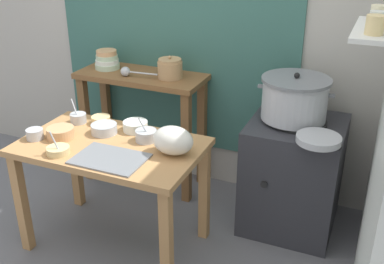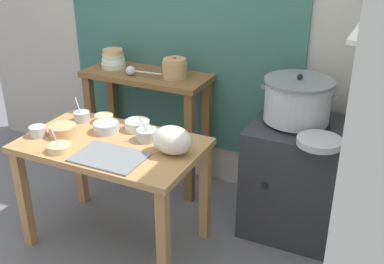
{
  "view_description": "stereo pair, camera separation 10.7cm",
  "coord_description": "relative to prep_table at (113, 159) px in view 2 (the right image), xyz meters",
  "views": [
    {
      "loc": [
        1.32,
        -2.08,
        1.96
      ],
      "look_at": [
        0.35,
        0.19,
        0.82
      ],
      "focal_mm": 43.77,
      "sensor_mm": 36.0,
      "label": 1
    },
    {
      "loc": [
        1.41,
        -2.03,
        1.96
      ],
      "look_at": [
        0.35,
        0.19,
        0.82
      ],
      "focal_mm": 43.77,
      "sensor_mm": 36.0,
      "label": 2
    }
  ],
  "objects": [
    {
      "name": "prep_bowl_4",
      "position": [
        -0.12,
        0.12,
        0.14
      ],
      "size": [
        0.16,
        0.16,
        0.06
      ],
      "color": "#B7BABF",
      "rests_on": "prep_table"
    },
    {
      "name": "clay_pot",
      "position": [
        0.03,
        0.79,
        0.36
      ],
      "size": [
        0.18,
        0.18,
        0.16
      ],
      "color": "tan",
      "rests_on": "back_shelf_table"
    },
    {
      "name": "wall_back",
      "position": [
        0.2,
        1.05,
        0.69
      ],
      "size": [
        4.4,
        0.12,
        2.6
      ],
      "color": "#B2ADA3",
      "rests_on": "ground"
    },
    {
      "name": "ground_plane",
      "position": [
        0.11,
        -0.04,
        -0.61
      ],
      "size": [
        9.0,
        9.0,
        0.0
      ],
      "primitive_type": "plane",
      "color": "slate"
    },
    {
      "name": "prep_bowl_0",
      "position": [
        0.04,
        0.23,
        0.14
      ],
      "size": [
        0.16,
        0.16,
        0.06
      ],
      "color": "silver",
      "rests_on": "prep_table"
    },
    {
      "name": "prep_bowl_3",
      "position": [
        -0.32,
        -0.05,
        0.15
      ],
      "size": [
        0.17,
        0.17,
        0.07
      ],
      "color": "tan",
      "rests_on": "prep_table"
    },
    {
      "name": "back_shelf_table",
      "position": [
        -0.21,
        0.79,
        0.07
      ],
      "size": [
        0.96,
        0.4,
        0.9
      ],
      "color": "brown",
      "rests_on": "ground"
    },
    {
      "name": "serving_tray",
      "position": [
        0.1,
        -0.17,
        0.12
      ],
      "size": [
        0.4,
        0.28,
        0.01
      ],
      "primitive_type": "cube",
      "color": "slate",
      "rests_on": "prep_table"
    },
    {
      "name": "steamer_pot",
      "position": [
        0.95,
        0.68,
        0.31
      ],
      "size": [
        0.48,
        0.43,
        0.31
      ],
      "color": "#B7BABF",
      "rests_on": "stove_block"
    },
    {
      "name": "prep_bowl_7",
      "position": [
        0.18,
        0.12,
        0.15
      ],
      "size": [
        0.13,
        0.13,
        0.16
      ],
      "color": "#B7BABF",
      "rests_on": "prep_table"
    },
    {
      "name": "prep_bowl_1",
      "position": [
        -0.21,
        -0.23,
        0.13
      ],
      "size": [
        0.13,
        0.13,
        0.15
      ],
      "color": "#E5C684",
      "rests_on": "prep_table"
    },
    {
      "name": "prep_bowl_6",
      "position": [
        -0.46,
        -0.12,
        0.15
      ],
      "size": [
        0.1,
        0.1,
        0.06
      ],
      "color": "#B7BABF",
      "rests_on": "prep_table"
    },
    {
      "name": "prep_bowl_2",
      "position": [
        -0.36,
        0.19,
        0.15
      ],
      "size": [
        0.11,
        0.11,
        0.16
      ],
      "color": "#B7BABF",
      "rests_on": "prep_table"
    },
    {
      "name": "wide_pan",
      "position": [
        1.16,
        0.38,
        0.19
      ],
      "size": [
        0.26,
        0.26,
        0.04
      ],
      "primitive_type": "cylinder",
      "color": "#B7BABF",
      "rests_on": "stove_block"
    },
    {
      "name": "prep_table",
      "position": [
        0.0,
        0.0,
        0.0
      ],
      "size": [
        1.1,
        0.66,
        0.72
      ],
      "color": "#B27F4C",
      "rests_on": "ground"
    },
    {
      "name": "ladle",
      "position": [
        -0.28,
        0.7,
        0.33
      ],
      "size": [
        0.28,
        0.07,
        0.07
      ],
      "color": "#B7BABF",
      "rests_on": "back_shelf_table"
    },
    {
      "name": "bowl_stack_enamel",
      "position": [
        -0.51,
        0.8,
        0.36
      ],
      "size": [
        0.19,
        0.19,
        0.14
      ],
      "color": "#B7D1AD",
      "rests_on": "back_shelf_table"
    },
    {
      "name": "stove_block",
      "position": [
        0.99,
        0.66,
        -0.23
      ],
      "size": [
        0.6,
        0.61,
        0.78
      ],
      "color": "#2D2D33",
      "rests_on": "ground"
    },
    {
      "name": "plastic_bag",
      "position": [
        0.4,
        0.04,
        0.19
      ],
      "size": [
        0.24,
        0.18,
        0.17
      ],
      "primitive_type": "ellipsoid",
      "color": "silver",
      "rests_on": "prep_table"
    },
    {
      "name": "prep_bowl_5",
      "position": [
        -0.22,
        0.24,
        0.14
      ],
      "size": [
        0.12,
        0.12,
        0.05
      ],
      "color": "#E5C684",
      "rests_on": "prep_table"
    }
  ]
}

